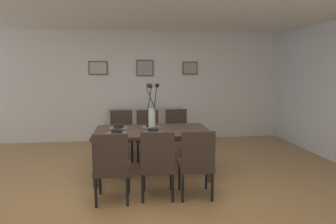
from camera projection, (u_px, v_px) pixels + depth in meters
name	position (u px, v px, depth m)	size (l,w,h in m)	color
ground_plane	(139.00, 197.00, 3.71)	(9.00, 9.00, 0.00)	#A87A47
back_wall_panel	(135.00, 87.00, 6.71)	(9.00, 0.10, 2.60)	silver
dining_table	(152.00, 134.00, 4.44)	(1.80, 0.99, 0.74)	#3D2D23
dining_chair_near_left	(112.00, 164.00, 3.48)	(0.45, 0.45, 0.92)	#33261E
dining_chair_near_right	(122.00, 132.00, 5.31)	(0.45, 0.45, 0.92)	#33261E
dining_chair_far_left	(158.00, 161.00, 3.59)	(0.47, 0.47, 0.92)	#33261E
dining_chair_far_right	(148.00, 132.00, 5.32)	(0.45, 0.45, 0.92)	#33261E
dining_chair_mid_left	(196.00, 161.00, 3.62)	(0.46, 0.46, 0.92)	#33261E
dining_chair_mid_right	(177.00, 131.00, 5.44)	(0.47, 0.47, 0.92)	#33261E
centerpiece_vase	(152.00, 112.00, 4.39)	(0.21, 0.23, 0.73)	silver
placemat_near_left	(117.00, 134.00, 4.15)	(0.32, 0.32, 0.01)	#7F705B
bowl_near_left	(117.00, 131.00, 4.14)	(0.17, 0.17, 0.07)	black
placemat_near_right	(118.00, 128.00, 4.59)	(0.32, 0.32, 0.01)	#7F705B
bowl_near_right	(118.00, 125.00, 4.58)	(0.17, 0.17, 0.07)	black
placemat_far_left	(153.00, 133.00, 4.21)	(0.32, 0.32, 0.01)	#7F705B
bowl_far_left	(153.00, 130.00, 4.21)	(0.17, 0.17, 0.07)	black
placemat_far_right	(151.00, 127.00, 4.65)	(0.32, 0.32, 0.01)	#7F705B
bowl_far_right	(151.00, 125.00, 4.65)	(0.17, 0.17, 0.07)	black
sofa	(146.00, 133.00, 6.34)	(1.74, 0.84, 0.80)	#A89E8E
framed_picture_left	(98.00, 68.00, 6.48)	(0.43, 0.03, 0.32)	#473828
framed_picture_center	(145.00, 68.00, 6.61)	(0.40, 0.03, 0.38)	#473828
framed_picture_right	(190.00, 68.00, 6.74)	(0.36, 0.03, 0.31)	#473828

